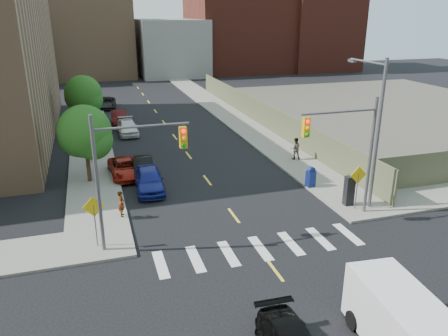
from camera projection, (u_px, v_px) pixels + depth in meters
ground at (293, 295)px, 18.55m from camera, size 160.00×160.00×0.00m
sidewalk_nw at (88, 109)px, 53.67m from camera, size 3.50×73.00×0.15m
sidewalk_ne at (210, 101)px, 57.98m from camera, size 3.50×73.00×0.15m
fence_north at (260, 113)px, 45.97m from camera, size 0.12×44.00×2.50m
gravel_lot at (394, 110)px, 53.30m from camera, size 36.00×42.00×0.06m
bg_bldg_midwest at (91, 34)px, 79.06m from camera, size 14.00×16.00×15.00m
bg_bldg_center at (170, 47)px, 82.01m from camera, size 12.00×16.00×10.00m
bg_bldg_east at (237, 29)px, 86.69m from camera, size 18.00×18.00×16.00m
bg_bldg_fareast at (315, 24)px, 89.01m from camera, size 14.00×16.00×18.00m
signal_nw at (129, 164)px, 20.74m from camera, size 4.59×0.30×7.00m
signal_ne at (349, 143)px, 24.07m from camera, size 4.59×0.30×7.00m
streetlight_ne at (375, 124)px, 25.27m from camera, size 0.25×3.70×9.00m
warn_sign_nw at (94, 212)px, 21.54m from camera, size 1.06×0.06×2.83m
warn_sign_ne at (358, 180)px, 25.72m from camera, size 1.06×0.06×2.83m
warn_sign_midwest at (89, 140)px, 33.68m from camera, size 1.06×0.06×2.83m
tree_west_near at (85, 135)px, 29.56m from camera, size 3.66×3.64×5.52m
tree_west_far at (84, 96)px, 43.05m from camera, size 3.66×3.64×5.52m
parked_car_blue at (149, 180)px, 29.10m from camera, size 2.06×4.61×1.54m
parked_car_black at (143, 167)px, 31.84m from camera, size 1.70×4.10×1.32m
parked_car_red at (125, 168)px, 31.71m from camera, size 2.38×4.64×1.25m
parked_car_silver at (127, 127)px, 43.04m from camera, size 1.89×4.41×1.27m
parked_car_white at (128, 127)px, 42.43m from camera, size 1.90×4.49×1.52m
parked_car_maroon at (119, 118)px, 46.24m from camera, size 1.75×4.51×1.47m
parked_car_grey at (107, 103)px, 54.17m from camera, size 2.52×4.83×1.30m
cargo_van at (402, 324)px, 14.97m from camera, size 2.51×5.29×2.35m
mailbox at (311, 177)px, 29.44m from camera, size 0.66×0.56×1.40m
payphone at (349, 191)px, 26.54m from camera, size 0.55×0.46×1.85m
pedestrian_west at (121, 204)px, 25.11m from camera, size 0.44×0.61×1.54m
pedestrian_east at (295, 149)px, 34.85m from camera, size 1.01×0.88×1.76m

